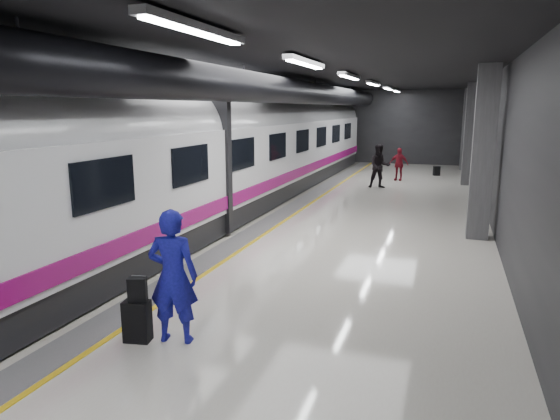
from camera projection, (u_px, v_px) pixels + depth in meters
The scene contains 9 objects.
ground at pixel (292, 242), 12.96m from camera, with size 40.00×40.00×0.00m, color silver.
platform_hall at pixel (293, 103), 13.23m from camera, with size 10.02×40.02×4.51m.
train at pixel (179, 158), 13.57m from camera, with size 3.05×38.00×4.05m.
traveler_main at pixel (173, 276), 7.25m from camera, with size 0.73×0.48×2.01m, color #1B17B2.
suitcase_main at pixel (137, 321), 7.37m from camera, with size 0.38×0.24×0.62m, color black.
shoulder_bag at pixel (137, 290), 7.28m from camera, with size 0.27×0.14×0.36m, color black.
traveler_far_a at pixel (380, 166), 21.52m from camera, with size 0.93×0.72×1.90m, color black.
traveler_far_b at pixel (399, 164), 23.84m from camera, with size 0.91×0.38×1.56m, color maroon.
suitcase_far at pixel (437, 171), 25.65m from camera, with size 0.32×0.21×0.47m, color black.
Camera 1 is at (3.74, -11.97, 3.40)m, focal length 32.00 mm.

